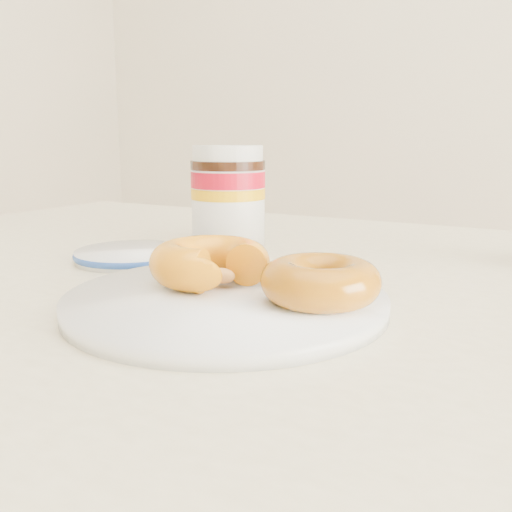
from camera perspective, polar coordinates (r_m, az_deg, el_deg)
The scene contains 7 objects.
dining_table at distance 0.57m, azimuth 5.42°, elevation -11.18°, with size 1.40×0.90×0.75m.
plate at distance 0.47m, azimuth -3.01°, elevation -4.45°, with size 0.26×0.26×0.01m.
donut_bitten at distance 0.50m, azimuth -4.62°, elevation -0.62°, with size 0.11×0.11×0.04m, color orange.
donut_whole at distance 0.44m, azimuth 6.47°, elevation -2.51°, with size 0.09×0.09×0.03m, color #9C560A.
nutella_jar at distance 0.70m, azimuth -2.80°, elevation 6.19°, with size 0.09×0.09×0.13m.
dark_jar at distance 0.79m, azimuth -3.29°, elevation 4.58°, with size 0.05×0.05×0.08m.
blue_rim_saucer at distance 0.66m, azimuth -12.29°, elevation 0.13°, with size 0.13×0.13×0.01m.
Camera 1 is at (0.21, -0.38, 0.89)m, focal length 40.00 mm.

